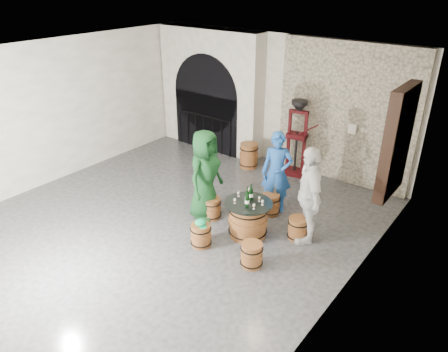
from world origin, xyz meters
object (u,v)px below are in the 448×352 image
Objects in this scene: barrel_stool_right at (298,228)px; wine_bottle_right at (251,194)px; person_green at (205,175)px; corking_press at (297,132)px; barrel_table at (248,219)px; barrel_stool_far at (271,204)px; person_white at (309,195)px; barrel_stool_near_left at (201,235)px; side_barrel at (249,155)px; person_blue at (277,172)px; wine_bottle_center at (247,200)px; barrel_stool_near_right at (252,255)px; wine_bottle_left at (247,197)px; barrel_stool_left at (212,208)px.

wine_bottle_right is at bearing -157.25° from barrel_stool_right.
person_green is 2.85m from corking_press.
barrel_stool_far is at bearing 94.62° from barrel_table.
barrel_stool_right is 0.24× the size of corking_press.
person_white reaches higher than barrel_table.
person_white reaches higher than barrel_stool_near_left.
barrel_stool_right is 0.69× the size of side_barrel.
barrel_stool_far and barrel_stool_right have the same top height.
person_blue reaches higher than barrel_stool_near_left.
person_white is at bearing 43.48° from barrel_stool_near_left.
person_white reaches higher than wine_bottle_center.
person_blue reaches higher than side_barrel.
side_barrel reaches higher than barrel_stool_near_right.
barrel_stool_near_right is 1.98m from person_green.
barrel_stool_near_right is at bearing -81.06° from corking_press.
wine_bottle_right reaches higher than barrel_stool_near_right.
corking_press is (-0.60, 2.91, 0.25)m from wine_bottle_left.
barrel_stool_far is (0.85, 0.86, 0.00)m from barrel_stool_left.
wine_bottle_right reaches higher than side_barrel.
barrel_stool_left is at bearing 117.50° from barrel_stool_near_left.
person_white is (0.34, 1.25, 0.71)m from barrel_stool_near_right.
person_white is at bearing 29.98° from barrel_table.
barrel_stool_left is 0.24× the size of corking_press.
barrel_table is 1.41× the size of side_barrel.
corking_press is at bearing 101.96° from barrel_table.
barrel_stool_right is at bearing -60.99° from person_blue.
barrel_stool_far is 2.31m from side_barrel.
barrel_stool_near_left is at bearing -121.04° from barrel_table.
barrel_stool_far is 1.00× the size of barrel_stool_near_left.
person_white is 1.04m from wine_bottle_right.
barrel_stool_far is at bearing -151.49° from person_white.
barrel_table is 3.06m from side_barrel.
barrel_stool_near_left is 1.34× the size of wine_bottle_right.
barrel_stool_near_right is at bearing 3.80° from barrel_stool_near_left.
corking_press is at bearing 102.43° from wine_bottle_center.
person_blue is 0.92× the size of person_white.
wine_bottle_right is (0.45, 0.91, 0.61)m from barrel_stool_near_left.
person_white is (0.99, -0.39, 0.71)m from barrel_stool_far.
side_barrel is (-2.64, 2.00, -0.61)m from person_white.
barrel_stool_left is 2.03m from person_white.
barrel_stool_left is at bearing -72.01° from side_barrel.
barrel_stool_left is 1.00× the size of barrel_stool_near_right.
barrel_table is 2.73× the size of wine_bottle_left.
barrel_stool_right is at bearing 29.98° from barrel_table.
barrel_stool_right is 1.13m from wine_bottle_left.
person_blue is at bearing 78.61° from barrel_stool_near_left.
barrel_stool_far is 1.34× the size of wine_bottle_left.
person_white is at bearing 23.68° from wine_bottle_right.
barrel_stool_near_left is at bearing -86.36° from person_white.
barrel_stool_left is 1.34× the size of wine_bottle_right.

